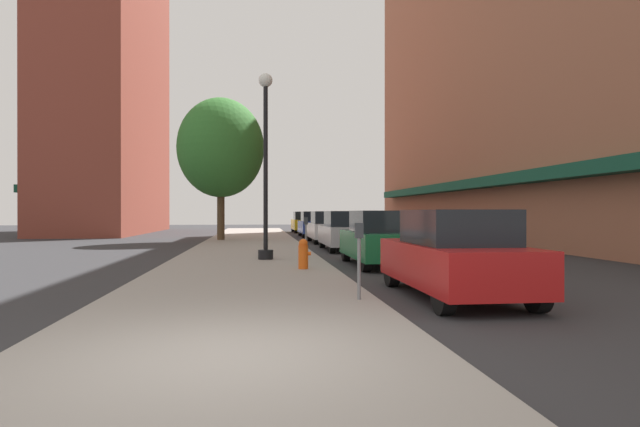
{
  "coord_description": "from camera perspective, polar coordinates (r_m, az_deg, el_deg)",
  "views": [
    {
      "loc": [
        0.32,
        -5.56,
        1.62
      ],
      "look_at": [
        2.71,
        14.49,
        1.56
      ],
      "focal_mm": 29.6,
      "sensor_mm": 36.0,
      "label": 1
    }
  ],
  "objects": [
    {
      "name": "parking_meter_near",
      "position": [
        18.93,
        -1.55,
        -1.87
      ],
      "size": [
        0.14,
        0.09,
        1.31
      ],
      "color": "slate",
      "rests_on": "sidewalk_slab"
    },
    {
      "name": "fire_hydrant",
      "position": [
        13.94,
        -1.81,
        -4.36
      ],
      "size": [
        0.33,
        0.26,
        0.79
      ],
      "color": "#E05614",
      "rests_on": "sidewalk_slab"
    },
    {
      "name": "car_red",
      "position": [
        10.24,
        14.33,
        -4.37
      ],
      "size": [
        1.8,
        4.3,
        1.66
      ],
      "rotation": [
        0.0,
        0.0,
        -0.01
      ],
      "color": "black",
      "rests_on": "ground"
    },
    {
      "name": "car_blue",
      "position": [
        34.49,
        -0.67,
        -1.19
      ],
      "size": [
        1.8,
        4.3,
        1.66
      ],
      "rotation": [
        0.0,
        0.0,
        -0.02
      ],
      "color": "black",
      "rests_on": "ground"
    },
    {
      "name": "parking_meter_far",
      "position": [
        9.07,
        4.24,
        -4.07
      ],
      "size": [
        0.14,
        0.09,
        1.31
      ],
      "color": "slate",
      "rests_on": "sidewalk_slab"
    },
    {
      "name": "car_silver",
      "position": [
        22.23,
        2.74,
        -1.93
      ],
      "size": [
        1.8,
        4.3,
        1.66
      ],
      "rotation": [
        0.0,
        0.0,
        0.01
      ],
      "color": "black",
      "rests_on": "ground"
    },
    {
      "name": "building_far_background",
      "position": [
        45.02,
        -21.71,
        12.05
      ],
      "size": [
        6.8,
        18.0,
        21.86
      ],
      "color": "brown",
      "rests_on": "ground"
    },
    {
      "name": "tree_near",
      "position": [
        29.19,
        -10.67,
        6.98
      ],
      "size": [
        4.66,
        4.66,
        7.66
      ],
      "color": "#4C3823",
      "rests_on": "sidewalk_slab"
    },
    {
      "name": "building_right_brick",
      "position": [
        32.91,
        21.25,
        18.57
      ],
      "size": [
        6.8,
        40.0,
        24.09
      ],
      "color": "#9E6047",
      "rests_on": "ground"
    },
    {
      "name": "car_green",
      "position": [
        15.96,
        6.56,
        -2.75
      ],
      "size": [
        1.8,
        4.3,
        1.66
      ],
      "rotation": [
        0.0,
        0.0,
        0.02
      ],
      "color": "black",
      "rests_on": "ground"
    },
    {
      "name": "lamppost",
      "position": [
        16.87,
        -5.9,
        5.55
      ],
      "size": [
        0.48,
        0.48,
        5.9
      ],
      "color": "black",
      "rests_on": "sidewalk_slab"
    },
    {
      "name": "ground_plane",
      "position": [
        23.9,
        2.08,
        -3.72
      ],
      "size": [
        90.0,
        90.0,
        0.0
      ],
      "primitive_type": "plane",
      "color": "#2D2D30"
    },
    {
      "name": "car_white",
      "position": [
        27.87,
        0.8,
        -1.51
      ],
      "size": [
        1.8,
        4.3,
        1.66
      ],
      "rotation": [
        0.0,
        0.0,
        0.03
      ],
      "color": "black",
      "rests_on": "ground"
    },
    {
      "name": "car_yellow",
      "position": [
        41.78,
        -1.74,
        -0.96
      ],
      "size": [
        1.8,
        4.3,
        1.66
      ],
      "rotation": [
        0.0,
        0.0,
        -0.04
      ],
      "color": "black",
      "rests_on": "ground"
    },
    {
      "name": "sidewalk_slab",
      "position": [
        24.62,
        -7.54,
        -3.47
      ],
      "size": [
        4.8,
        50.0,
        0.12
      ],
      "primitive_type": "cube",
      "color": "gray",
      "rests_on": "ground"
    }
  ]
}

